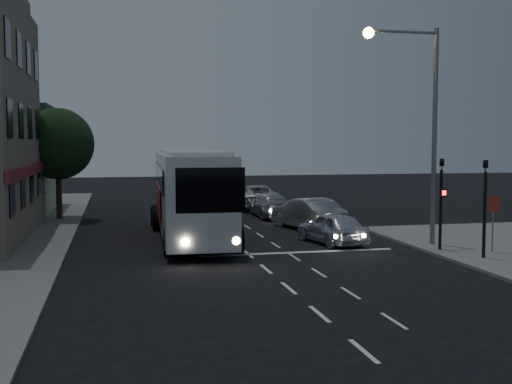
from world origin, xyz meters
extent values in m
plane|color=black|center=(0.00, 0.00, 0.00)|extent=(120.00, 120.00, 0.00)
cube|color=silver|center=(0.00, -10.00, 0.01)|extent=(0.12, 1.60, 0.01)
cube|color=silver|center=(0.00, -7.00, 0.01)|extent=(0.12, 1.60, 0.01)
cube|color=silver|center=(0.00, -4.00, 0.01)|extent=(0.12, 1.60, 0.01)
cube|color=silver|center=(0.00, -1.00, 0.01)|extent=(0.12, 1.60, 0.01)
cube|color=silver|center=(0.00, 2.00, 0.01)|extent=(0.12, 1.60, 0.01)
cube|color=silver|center=(0.00, 5.00, 0.01)|extent=(0.12, 1.60, 0.01)
cube|color=silver|center=(0.00, 8.00, 0.01)|extent=(0.12, 1.60, 0.01)
cube|color=silver|center=(0.00, 11.00, 0.01)|extent=(0.12, 1.60, 0.01)
cube|color=silver|center=(0.00, 14.00, 0.01)|extent=(0.12, 1.60, 0.01)
cube|color=silver|center=(0.00, 17.00, 0.01)|extent=(0.12, 1.60, 0.01)
cube|color=silver|center=(1.60, -8.00, 0.01)|extent=(0.10, 1.50, 0.01)
cube|color=silver|center=(1.60, -5.00, 0.01)|extent=(0.10, 1.50, 0.01)
cube|color=silver|center=(1.60, -2.00, 0.01)|extent=(0.10, 1.50, 0.01)
cube|color=silver|center=(1.60, 1.00, 0.01)|extent=(0.10, 1.50, 0.01)
cube|color=silver|center=(1.60, 4.00, 0.01)|extent=(0.10, 1.50, 0.01)
cube|color=silver|center=(1.60, 7.00, 0.01)|extent=(0.10, 1.50, 0.01)
cube|color=silver|center=(1.60, 10.00, 0.01)|extent=(0.10, 1.50, 0.01)
cube|color=silver|center=(1.60, 13.00, 0.01)|extent=(0.10, 1.50, 0.01)
cube|color=silver|center=(1.60, 16.00, 0.01)|extent=(0.10, 1.50, 0.01)
cube|color=silver|center=(1.60, 19.00, 0.01)|extent=(0.10, 1.50, 0.01)
cube|color=silver|center=(2.00, 2.00, 0.01)|extent=(8.00, 0.35, 0.01)
cube|color=silver|center=(-1.73, 6.96, 2.14)|extent=(3.22, 13.25, 3.51)
cube|color=silver|center=(-1.73, 6.96, 3.95)|extent=(2.77, 12.79, 0.20)
cube|color=black|center=(-1.73, 0.44, 2.69)|extent=(2.52, 0.22, 1.64)
cube|color=black|center=(-0.35, 7.51, 2.85)|extent=(0.45, 10.96, 0.99)
cube|color=black|center=(-3.11, 7.51, 2.85)|extent=(0.45, 10.96, 0.99)
cube|color=#A30A18|center=(-0.34, 8.06, 1.64)|extent=(0.25, 6.03, 1.54)
cube|color=#A30A18|center=(-3.12, 8.06, 1.64)|extent=(0.25, 6.03, 1.54)
cylinder|color=black|center=(-3.10, 2.36, 0.55)|extent=(0.42, 1.11, 1.10)
cylinder|color=black|center=(-0.36, 2.36, 0.55)|extent=(0.42, 1.11, 1.10)
cylinder|color=black|center=(-3.10, 9.70, 0.55)|extent=(0.42, 1.11, 1.10)
cylinder|color=black|center=(-0.36, 9.70, 0.55)|extent=(0.42, 1.11, 1.10)
cylinder|color=black|center=(-3.10, 11.57, 0.55)|extent=(0.42, 1.11, 1.10)
cylinder|color=black|center=(-0.36, 11.57, 0.55)|extent=(0.42, 1.11, 1.10)
cylinder|color=#FFF2CC|center=(-2.66, 0.36, 0.82)|extent=(0.29, 0.07, 0.29)
cylinder|color=#FFF2CC|center=(-0.80, 0.36, 0.82)|extent=(0.29, 0.07, 0.29)
imported|color=silver|center=(4.10, 3.80, 0.70)|extent=(2.42, 4.34, 1.39)
imported|color=#B7B8BB|center=(4.38, 8.48, 0.80)|extent=(2.80, 5.14, 1.61)
imported|color=#95959E|center=(3.83, 13.83, 0.67)|extent=(1.88, 4.60, 1.33)
imported|color=silver|center=(4.02, 18.86, 0.80)|extent=(3.11, 5.93, 1.59)
cylinder|color=black|center=(7.60, 0.80, 1.72)|extent=(0.12, 0.12, 3.20)
imported|color=black|center=(7.60, 0.80, 3.77)|extent=(0.15, 0.18, 0.90)
cube|color=black|center=(7.60, 0.62, 2.42)|extent=(0.25, 0.12, 0.30)
cube|color=#FF0C0C|center=(7.60, 0.55, 2.42)|extent=(0.16, 0.02, 0.18)
cylinder|color=black|center=(8.30, -1.20, 1.72)|extent=(0.12, 0.12, 3.20)
imported|color=black|center=(8.30, -1.20, 3.77)|extent=(0.18, 0.15, 0.90)
cylinder|color=slate|center=(9.30, -0.20, 1.12)|extent=(0.06, 0.06, 2.00)
cube|color=#A2231B|center=(9.30, -0.27, 2.02)|extent=(0.45, 0.03, 0.60)
cylinder|color=slate|center=(8.00, 2.20, 4.62)|extent=(0.20, 0.20, 9.00)
cylinder|color=slate|center=(6.50, 2.20, 8.92)|extent=(3.00, 0.12, 0.12)
sphere|color=#FFBF59|center=(5.00, 2.20, 8.82)|extent=(0.44, 0.44, 0.44)
cube|color=gray|center=(-9.50, 8.00, 10.37)|extent=(1.00, 12.00, 0.50)
cube|color=maroon|center=(-8.95, 8.00, 3.12)|extent=(0.15, 12.00, 0.50)
cube|color=black|center=(-8.98, 3.50, 2.32)|extent=(0.06, 1.30, 1.50)
cube|color=black|center=(-8.98, 6.50, 2.32)|extent=(0.06, 1.30, 1.50)
cube|color=black|center=(-8.98, 9.50, 2.32)|extent=(0.06, 1.30, 1.50)
cube|color=black|center=(-8.98, 12.50, 2.32)|extent=(0.06, 1.30, 1.50)
cube|color=black|center=(-8.98, 3.50, 5.32)|extent=(0.06, 1.30, 1.50)
cube|color=black|center=(-8.98, 6.50, 5.32)|extent=(0.06, 1.30, 1.50)
cube|color=black|center=(-8.98, 9.50, 5.32)|extent=(0.06, 1.30, 1.50)
cube|color=black|center=(-8.98, 12.50, 5.32)|extent=(0.06, 1.30, 1.50)
cube|color=black|center=(-8.98, 3.50, 8.32)|extent=(0.06, 1.30, 1.50)
cube|color=black|center=(-8.98, 6.50, 8.32)|extent=(0.06, 1.30, 1.50)
cube|color=black|center=(-8.98, 9.50, 8.32)|extent=(0.06, 1.30, 1.50)
cube|color=black|center=(-8.98, 12.50, 8.32)|extent=(0.06, 1.30, 1.50)
cylinder|color=black|center=(-8.20, 15.00, 1.52)|extent=(0.32, 0.32, 2.80)
sphere|color=black|center=(-8.20, 15.00, 4.32)|extent=(4.00, 4.00, 4.00)
sphere|color=#1A3515|center=(-8.00, 15.60, 5.02)|extent=(2.60, 2.60, 2.60)
sphere|color=black|center=(-8.50, 14.40, 4.72)|extent=(2.40, 2.40, 2.40)
camera|label=1|loc=(-5.09, -22.48, 4.43)|focal=45.00mm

